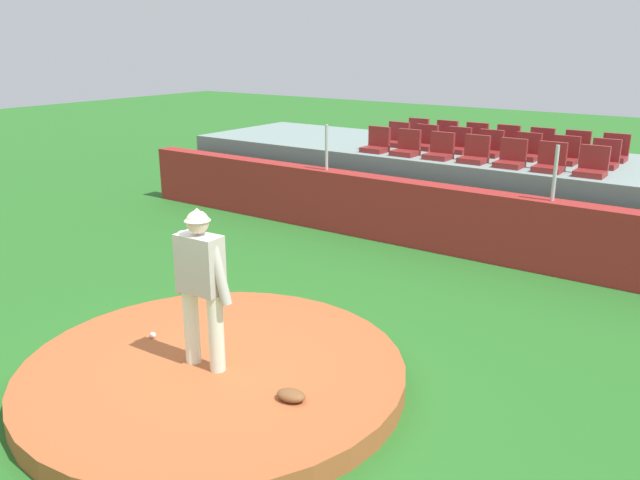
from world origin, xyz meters
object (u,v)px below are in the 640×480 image
stadium_chair_5 (550,162)px  stadium_chair_15 (445,137)px  stadium_chair_0 (377,144)px  stadium_chair_11 (526,151)px  stadium_chair_6 (592,166)px  stadium_chair_16 (475,139)px  stadium_chair_14 (416,134)px  stadium_chair_20 (614,152)px  stadium_chair_2 (440,151)px  pitcher (201,277)px  stadium_chair_17 (506,142)px  fielding_glove (291,395)px  stadium_chair_13 (604,159)px  stadium_chair_19 (576,149)px  baseball (153,335)px  stadium_chair_12 (564,155)px  stadium_chair_7 (397,138)px  stadium_chair_9 (457,145)px  stadium_chair_18 (540,145)px  stadium_chair_1 (407,147)px  stadium_chair_3 (475,154)px  stadium_chair_8 (425,142)px  stadium_chair_10 (489,148)px  stadium_chair_4 (511,158)px

stadium_chair_5 → stadium_chair_15: size_ratio=1.00×
stadium_chair_0 → stadium_chair_11: (2.79, 0.89, 0.00)m
stadium_chair_6 → stadium_chair_16: same height
stadium_chair_6 → stadium_chair_14: bearing=-22.7°
stadium_chair_20 → stadium_chair_2: bearing=31.9°
pitcher → stadium_chair_11: 7.96m
stadium_chair_2 → stadium_chair_17: bearing=-110.6°
fielding_glove → stadium_chair_2: 7.39m
stadium_chair_13 → stadium_chair_19: size_ratio=1.00×
baseball → stadium_chair_16: bearing=87.8°
stadium_chair_5 → stadium_chair_12: 0.90m
stadium_chair_5 → stadium_chair_7: 3.67m
stadium_chair_6 → stadium_chair_19: size_ratio=1.00×
stadium_chair_9 → stadium_chair_11: (1.41, 0.01, 0.00)m
stadium_chair_7 → stadium_chair_18: size_ratio=1.00×
stadium_chair_1 → stadium_chair_5: bearing=179.9°
stadium_chair_1 → stadium_chair_15: bearing=-90.1°
stadium_chair_9 → stadium_chair_18: size_ratio=1.00×
stadium_chair_3 → fielding_glove: bearing=99.1°
baseball → stadium_chair_15: size_ratio=0.15×
stadium_chair_9 → stadium_chair_12: bearing=-179.9°
stadium_chair_19 → pitcher: bearing=80.7°
stadium_chair_8 → stadium_chair_9: same height
fielding_glove → stadium_chair_14: (-3.23, 8.79, 1.27)m
stadium_chair_17 → stadium_chair_6: bearing=140.1°
stadium_chair_3 → stadium_chair_11: 1.11m
stadium_chair_13 → stadium_chair_15: (-3.49, 0.84, 0.00)m
fielding_glove → stadium_chair_5: size_ratio=0.60×
stadium_chair_3 → stadium_chair_18: 1.85m
stadium_chair_15 → stadium_chair_18: size_ratio=1.00×
stadium_chair_15 → stadium_chair_19: same height
stadium_chair_6 → stadium_chair_10: (-2.15, 0.88, 0.00)m
pitcher → stadium_chair_12: (1.45, 7.91, 0.30)m
pitcher → fielding_glove: 1.53m
stadium_chair_16 → stadium_chair_18: same height
stadium_chair_9 → stadium_chair_17: (0.69, 0.89, 0.00)m
stadium_chair_3 → stadium_chair_15: bearing=-50.9°
stadium_chair_1 → stadium_chair_7: same height
stadium_chair_16 → stadium_chair_10: bearing=126.7°
pitcher → stadium_chair_15: size_ratio=3.53×
stadium_chair_2 → stadium_chair_12: bearing=-157.1°
stadium_chair_4 → stadium_chair_5: same height
stadium_chair_2 → stadium_chair_14: 2.24m
stadium_chair_4 → stadium_chair_5: (0.70, -0.00, 0.00)m
stadium_chair_13 → stadium_chair_7: bearing=-0.0°
stadium_chair_9 → stadium_chair_16: (0.02, 0.87, 0.00)m
fielding_glove → stadium_chair_0: 7.86m
stadium_chair_6 → stadium_chair_17: 2.78m
baseball → stadium_chair_10: (1.00, 7.77, 1.29)m
baseball → stadium_chair_2: 7.03m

